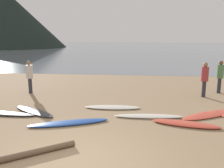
% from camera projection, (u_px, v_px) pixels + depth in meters
% --- Properties ---
extents(ground_plane, '(120.00, 120.00, 0.20)m').
position_uv_depth(ground_plane, '(114.00, 83.00, 15.05)').
color(ground_plane, '#997C5B').
rests_on(ground_plane, ground).
extents(ocean_water, '(140.00, 100.00, 0.01)m').
position_uv_depth(ocean_water, '(132.00, 47.00, 66.33)').
color(ocean_water, slate).
rests_on(ocean_water, ground).
extents(headland_hill, '(30.43, 30.43, 14.67)m').
position_uv_depth(headland_hill, '(5.00, 18.00, 61.08)').
color(headland_hill, black).
rests_on(headland_hill, ground).
extents(surfboard_1, '(2.68, 0.72, 0.08)m').
position_uv_depth(surfboard_1, '(2.00, 113.00, 8.68)').
color(surfboard_1, '#333338').
rests_on(surfboard_1, ground).
extents(surfboard_2, '(2.10, 1.61, 0.09)m').
position_uv_depth(surfboard_2, '(34.00, 111.00, 8.90)').
color(surfboard_2, '#333338').
rests_on(surfboard_2, ground).
extents(surfboard_3, '(2.61, 1.39, 0.08)m').
position_uv_depth(surfboard_3, '(69.00, 123.00, 7.72)').
color(surfboard_3, '#1E479E').
rests_on(surfboard_3, ground).
extents(surfboard_4, '(2.20, 0.67, 0.07)m').
position_uv_depth(surfboard_4, '(113.00, 107.00, 9.43)').
color(surfboard_4, silver).
rests_on(surfboard_4, ground).
extents(surfboard_5, '(2.43, 0.59, 0.08)m').
position_uv_depth(surfboard_5, '(149.00, 116.00, 8.37)').
color(surfboard_5, silver).
rests_on(surfboard_5, ground).
extents(surfboard_6, '(2.19, 1.01, 0.10)m').
position_uv_depth(surfboard_6, '(186.00, 124.00, 7.61)').
color(surfboard_6, '#D84C38').
rests_on(surfboard_6, ground).
extents(surfboard_7, '(2.44, 1.84, 0.06)m').
position_uv_depth(surfboard_7, '(209.00, 114.00, 8.56)').
color(surfboard_7, '#D84C38').
rests_on(surfboard_7, ground).
extents(person_1, '(0.33, 0.33, 1.63)m').
position_uv_depth(person_1, '(205.00, 77.00, 11.00)').
color(person_1, '#2D2D38').
rests_on(person_1, ground).
extents(person_2, '(0.33, 0.33, 1.62)m').
position_uv_depth(person_2, '(30.00, 74.00, 11.76)').
color(person_2, '#2D2D38').
rests_on(person_2, ground).
extents(person_3, '(0.33, 0.33, 1.63)m').
position_uv_depth(person_3, '(220.00, 74.00, 11.79)').
color(person_3, '#2D2D38').
rests_on(person_3, ground).
extents(driftwood_log, '(1.66, 1.25, 0.15)m').
position_uv_depth(driftwood_log, '(36.00, 152.00, 5.70)').
color(driftwood_log, brown).
rests_on(driftwood_log, ground).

